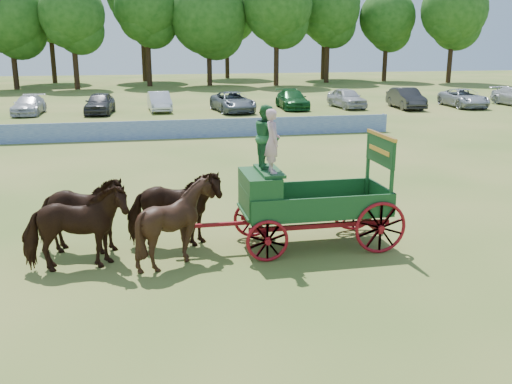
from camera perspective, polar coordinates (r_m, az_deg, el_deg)
name	(u,v)px	position (r m, az deg, el deg)	size (l,w,h in m)	color
ground	(245,249)	(15.32, -1.07, -5.67)	(160.00, 160.00, 0.00)	olive
horse_lead_left	(75,229)	(14.25, -17.60, -3.51)	(1.14, 2.50, 2.11)	black
horse_lead_right	(80,215)	(15.30, -17.21, -2.22)	(1.14, 2.50, 2.11)	black
horse_wheel_left	(177,222)	(14.18, -7.92, -3.02)	(1.71, 1.92, 2.11)	black
horse_wheel_right	(174,210)	(15.23, -8.20, -1.77)	(1.14, 2.50, 2.11)	black
farm_dray	(287,186)	(15.00, 3.12, 0.62)	(6.00, 2.00, 3.79)	maroon
sponsor_banner	(170,129)	(32.51, -8.63, 6.20)	(26.00, 0.08, 1.05)	#1B3995
parked_cars	(212,102)	(44.44, -4.40, 8.96)	(56.91, 7.25, 1.64)	silver
treeline	(111,6)	(74.10, -14.30, 17.60)	(88.45, 23.19, 15.55)	#382314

